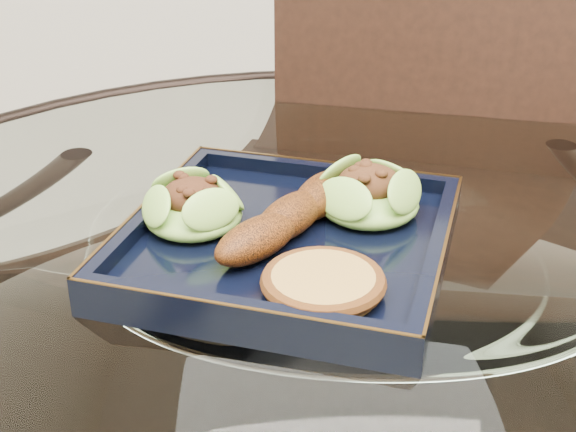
{
  "coord_description": "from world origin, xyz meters",
  "views": [
    {
      "loc": [
        -0.08,
        -0.57,
        1.12
      ],
      "look_at": [
        -0.05,
        0.03,
        0.8
      ],
      "focal_mm": 50.0,
      "sensor_mm": 36.0,
      "label": 1
    }
  ],
  "objects": [
    {
      "name": "dining_chair",
      "position": [
        0.12,
        0.29,
        0.55
      ],
      "size": [
        0.52,
        0.52,
        0.98
      ],
      "rotation": [
        0.0,
        0.0,
        -0.27
      ],
      "color": "black",
      "rests_on": "ground"
    },
    {
      "name": "roasted_plantain",
      "position": [
        -0.05,
        0.04,
        0.8
      ],
      "size": [
        0.14,
        0.17,
        0.03
      ],
      "primitive_type": "ellipsoid",
      "rotation": [
        0.0,
        0.0,
        0.93
      ],
      "color": "#652D0A",
      "rests_on": "navy_plate"
    },
    {
      "name": "navy_plate",
      "position": [
        -0.05,
        0.03,
        0.77
      ],
      "size": [
        0.34,
        0.34,
        0.02
      ],
      "primitive_type": "cube",
      "rotation": [
        0.0,
        0.0,
        -0.33
      ],
      "color": "black",
      "rests_on": "dining_table"
    },
    {
      "name": "dining_table",
      "position": [
        -0.0,
        -0.0,
        0.6
      ],
      "size": [
        1.13,
        1.13,
        0.77
      ],
      "color": "white",
      "rests_on": "ground"
    },
    {
      "name": "crumb_patty",
      "position": [
        -0.03,
        -0.06,
        0.79
      ],
      "size": [
        0.1,
        0.1,
        0.02
      ],
      "primitive_type": "cylinder",
      "rotation": [
        0.0,
        0.0,
        0.16
      ],
      "color": "#B1833B",
      "rests_on": "navy_plate"
    },
    {
      "name": "lettuce_wrap_right",
      "position": [
        0.02,
        0.07,
        0.8
      ],
      "size": [
        0.12,
        0.12,
        0.03
      ],
      "primitive_type": "ellipsoid",
      "rotation": [
        0.0,
        0.0,
        0.43
      ],
      "color": "#73AA31",
      "rests_on": "navy_plate"
    },
    {
      "name": "lettuce_wrap_left",
      "position": [
        -0.13,
        0.06,
        0.8
      ],
      "size": [
        0.09,
        0.09,
        0.03
      ],
      "primitive_type": "ellipsoid",
      "rotation": [
        0.0,
        0.0,
        0.03
      ],
      "color": "#76AE32",
      "rests_on": "navy_plate"
    }
  ]
}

